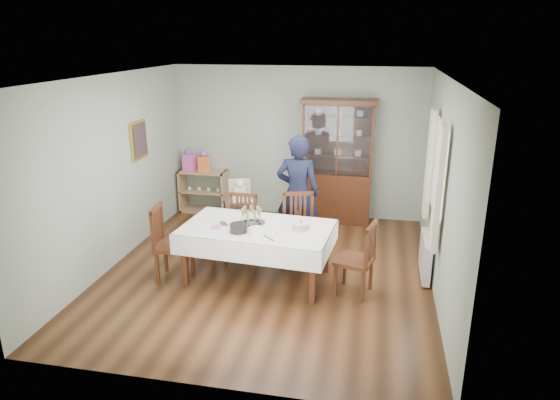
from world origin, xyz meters
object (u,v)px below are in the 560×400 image
(dining_table, at_px, (257,252))
(champagne_tray, at_px, (251,219))
(chair_end_right, at_px, (355,272))
(chair_end_left, at_px, (173,257))
(high_chair, at_px, (241,218))
(china_cabinet, at_px, (337,160))
(chair_far_right, at_px, (299,244))
(sideboard, at_px, (204,191))
(gift_bag_orange, at_px, (204,162))
(woman, at_px, (298,193))
(chair_far_left, at_px, (241,241))
(birthday_cake, at_px, (301,226))
(gift_bag_pink, at_px, (189,161))

(dining_table, bearing_deg, champagne_tray, 139.45)
(chair_end_right, bearing_deg, chair_end_left, -74.20)
(chair_end_right, xyz_separation_m, high_chair, (-1.90, 1.36, 0.12))
(chair_end_right, distance_m, high_chair, 2.34)
(dining_table, xyz_separation_m, high_chair, (-0.57, 1.19, 0.03))
(china_cabinet, distance_m, chair_far_right, 2.12)
(sideboard, relative_size, chair_end_left, 0.86)
(chair_end_right, distance_m, gift_bag_orange, 4.02)
(woman, height_order, champagne_tray, woman)
(chair_far_left, relative_size, chair_end_left, 0.94)
(birthday_cake, bearing_deg, gift_bag_pink, 135.31)
(sideboard, distance_m, woman, 2.47)
(china_cabinet, bearing_deg, chair_far_left, -122.70)
(sideboard, distance_m, champagne_tray, 2.90)
(dining_table, relative_size, chair_end_right, 2.13)
(chair_far_left, bearing_deg, high_chair, 105.55)
(dining_table, xyz_separation_m, china_cabinet, (0.85, 2.47, 0.74))
(gift_bag_pink, relative_size, gift_bag_orange, 1.02)
(dining_table, xyz_separation_m, sideboard, (-1.65, 2.49, 0.02))
(chair_far_left, xyz_separation_m, champagne_tray, (0.29, -0.47, 0.54))
(chair_end_left, bearing_deg, gift_bag_orange, 3.40)
(dining_table, relative_size, high_chair, 1.98)
(high_chair, xyz_separation_m, gift_bag_orange, (-1.05, 1.28, 0.57))
(chair_far_left, xyz_separation_m, chair_far_right, (0.88, -0.01, 0.02))
(chair_far_right, bearing_deg, gift_bag_orange, 121.73)
(high_chair, relative_size, gift_bag_pink, 2.59)
(chair_far_right, distance_m, birthday_cake, 0.74)
(gift_bag_pink, bearing_deg, china_cabinet, -0.03)
(china_cabinet, bearing_deg, gift_bag_pink, 179.97)
(chair_end_left, distance_m, gift_bag_pink, 2.88)
(sideboard, relative_size, woman, 0.50)
(chair_end_left, xyz_separation_m, gift_bag_orange, (-0.49, 2.70, 0.67))
(chair_end_right, height_order, woman, woman)
(chair_far_left, bearing_deg, gift_bag_orange, 122.45)
(dining_table, distance_m, china_cabinet, 2.72)
(chair_end_left, bearing_deg, birthday_cake, -89.28)
(dining_table, height_order, gift_bag_orange, gift_bag_orange)
(sideboard, xyz_separation_m, champagne_tray, (1.55, -2.41, 0.43))
(china_cabinet, bearing_deg, chair_end_right, -79.52)
(chair_far_right, xyz_separation_m, gift_bag_orange, (-2.11, 1.93, 0.67))
(china_cabinet, bearing_deg, chair_far_right, -100.52)
(chair_end_right, xyz_separation_m, gift_bag_orange, (-2.95, 2.64, 0.69))
(chair_end_left, xyz_separation_m, high_chair, (0.56, 1.41, 0.10))
(chair_end_left, bearing_deg, sideboard, 4.00)
(chair_far_right, xyz_separation_m, high_chair, (-1.06, 0.65, 0.10))
(chair_far_left, distance_m, champagne_tray, 0.77)
(dining_table, bearing_deg, sideboard, 123.55)
(china_cabinet, distance_m, chair_end_right, 2.81)
(sideboard, xyz_separation_m, high_chair, (1.09, -1.30, 0.01))
(high_chair, height_order, gift_bag_pink, gift_bag_pink)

